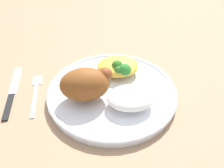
# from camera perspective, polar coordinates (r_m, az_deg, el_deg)

# --- Properties ---
(ground_plane) EXTENTS (2.00, 2.00, 0.00)m
(ground_plane) POSITION_cam_1_polar(r_m,az_deg,el_deg) (0.48, 0.00, -2.80)
(ground_plane) COLOR #A07A5C
(plate) EXTENTS (0.29, 0.29, 0.02)m
(plate) POSITION_cam_1_polar(r_m,az_deg,el_deg) (0.47, 0.00, -1.84)
(plate) COLOR white
(plate) RESTS_ON ground_plane
(roasted_chicken) EXTENTS (0.11, 0.07, 0.07)m
(roasted_chicken) POSITION_cam_1_polar(r_m,az_deg,el_deg) (0.42, -7.36, 0.02)
(roasted_chicken) COLOR brown
(roasted_chicken) RESTS_ON plate
(rice_pile) EXTENTS (0.10, 0.07, 0.03)m
(rice_pile) POSITION_cam_1_polar(r_m,az_deg,el_deg) (0.42, 5.33, -3.82)
(rice_pile) COLOR white
(rice_pile) RESTS_ON plate
(mac_cheese_with_broccoli) EXTENTS (0.10, 0.09, 0.04)m
(mac_cheese_with_broccoli) POSITION_cam_1_polar(r_m,az_deg,el_deg) (0.50, 1.82, 4.93)
(mac_cheese_with_broccoli) COLOR gold
(mac_cheese_with_broccoli) RESTS_ON plate
(fork) EXTENTS (0.03, 0.14, 0.01)m
(fork) POSITION_cam_1_polar(r_m,az_deg,el_deg) (0.51, -20.63, -1.98)
(fork) COLOR silver
(fork) RESTS_ON ground_plane
(knife) EXTENTS (0.03, 0.19, 0.01)m
(knife) POSITION_cam_1_polar(r_m,az_deg,el_deg) (0.53, -26.39, -2.64)
(knife) COLOR black
(knife) RESTS_ON ground_plane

